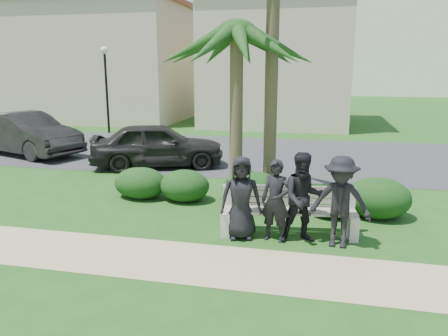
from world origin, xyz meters
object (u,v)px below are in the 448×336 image
Objects in this scene: man_a at (241,198)px; palm_left at (237,33)px; car_a at (158,145)px; street_lamp at (106,74)px; man_c at (304,198)px; man_d at (340,202)px; man_b at (276,201)px; park_bench at (289,214)px; car_b at (26,134)px.

man_a is 4.17m from palm_left.
man_a is at bearing -165.80° from car_a.
palm_left is 1.15× the size of car_a.
street_lamp is 16.35m from man_c.
car_a is at bearing 142.59° from man_d.
man_b is 0.52m from man_c.
man_b reaches higher than car_a.
park_bench is 12.12m from car_b.
car_a is at bearing 137.05° from palm_left.
man_d is 4.77m from palm_left.
car_a is at bearing -79.62° from car_b.
street_lamp reaches higher than man_b.
man_c reaches higher than man_d.
car_b is (-8.95, 3.96, -3.25)m from palm_left.
man_b is (9.89, -12.48, -2.15)m from street_lamp.
palm_left is at bearing -94.34° from car_b.
street_lamp reaches higher than man_c.
car_b reaches higher than park_bench.
park_bench is at bearing 117.84° from man_c.
man_b is at bearing -174.88° from man_d.
palm_left is at bearing -153.44° from car_a.
palm_left is (-1.27, 2.53, 3.26)m from man_b.
car_b is at bearing 158.64° from man_b.
man_d is at bearing -29.60° from park_bench.
street_lamp is at bearing 111.45° from man_a.
man_b is at bearing -161.28° from car_a.
man_d reaches higher than man_a.
park_bench is 0.62m from man_c.
man_a is 0.33× the size of palm_left.
man_a is at bearing -166.70° from man_b.
car_b is at bearing 156.15° from palm_left.
car_a is (-4.77, 5.22, 0.33)m from park_bench.
street_lamp is at bearing 138.49° from man_d.
man_a is at bearing -164.96° from park_bench.
car_b reaches higher than car_a.
car_a is 0.90× the size of car_b.
man_b is 0.32× the size of palm_left.
man_c is at bearing 15.58° from man_b.
street_lamp reaches higher than man_a.
car_a is 5.75m from car_b.
man_d reaches higher than car_a.
car_b is at bearing -93.16° from street_lamp.
street_lamp is 2.71× the size of man_b.
man_a is at bearing -76.69° from palm_left.
man_a is (9.22, -12.51, -2.13)m from street_lamp.
car_b is (-10.45, 6.14, 0.39)m from park_bench.
car_a is (-3.27, 3.04, -3.31)m from palm_left.
man_a reaches higher than park_bench.
man_a is at bearing -173.37° from man_d.
man_b is 1.18m from man_d.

